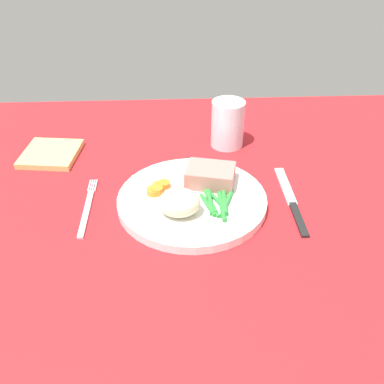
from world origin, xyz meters
The scene contains 10 objects.
dining_table centered at (0.00, 0.00, 1.00)cm, with size 120.00×90.00×2.00cm.
dinner_plate centered at (2.31, -1.25, 2.80)cm, with size 26.17×26.17×1.60cm, color white.
meat_portion centered at (5.85, 2.87, 5.22)cm, with size 8.54×6.30×3.24cm, color #B2756B.
mashed_potatoes centered at (-0.04, -5.96, 5.86)cm, with size 6.90×5.62×4.53cm, color beige.
carrot_slices centered at (-2.77, 0.51, 4.11)cm, with size 7.05×5.04×1.25cm.
green_beans centered at (6.49, -3.68, 3.99)cm, with size 6.12×9.84×0.89cm.
fork centered at (-15.97, -1.51, 2.20)cm, with size 1.44×16.60×0.40cm.
knife centered at (20.02, -1.54, 2.20)cm, with size 1.70×20.50×0.64cm.
water_glass centered at (10.89, 20.02, 6.32)cm, with size 6.97×6.97×9.90cm.
napkin centered at (-26.12, 16.75, 2.61)cm, with size 10.95×11.25×1.21cm, color #DBBC6B.
Camera 1 is at (-0.72, -63.20, 48.36)cm, focal length 40.95 mm.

